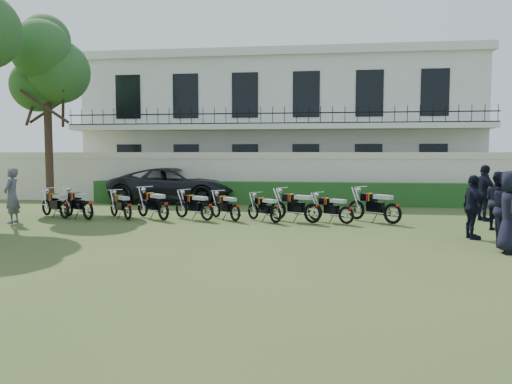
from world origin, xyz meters
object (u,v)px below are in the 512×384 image
(motorcycle_6, at_px, (276,210))
(motorcycle_8, at_px, (346,211))
(officer_4, at_px, (498,201))
(officer_5, at_px, (484,193))
(inspector, at_px, (12,196))
(motorcycle_1, at_px, (88,206))
(suv, at_px, (174,185))
(officer_0, at_px, (512,212))
(officer_2, at_px, (473,207))
(motorcycle_7, at_px, (313,208))
(motorcycle_9, at_px, (393,208))
(motorcycle_2, at_px, (128,207))
(motorcycle_5, at_px, (235,209))
(motorcycle_0, at_px, (64,206))
(tree_west_near, at_px, (47,65))
(motorcycle_4, at_px, (207,208))
(officer_1, at_px, (508,209))
(motorcycle_3, at_px, (163,206))

(motorcycle_6, relative_size, motorcycle_8, 0.86)
(officer_4, bearing_deg, officer_5, -25.51)
(inspector, distance_m, officer_4, 15.08)
(motorcycle_1, relative_size, suv, 0.30)
(officer_0, height_order, officer_2, officer_0)
(suv, xyz_separation_m, officer_5, (12.03, -4.55, 0.14))
(motorcycle_7, height_order, officer_5, officer_5)
(motorcycle_9, xyz_separation_m, officer_2, (1.73, -2.36, 0.33))
(motorcycle_2, distance_m, motorcycle_5, 3.67)
(motorcycle_9, height_order, officer_2, officer_2)
(motorcycle_0, distance_m, motorcycle_7, 8.47)
(motorcycle_6, bearing_deg, motorcycle_2, 132.59)
(tree_west_near, height_order, officer_5, tree_west_near)
(motorcycle_2, relative_size, officer_2, 0.77)
(motorcycle_1, bearing_deg, motorcycle_9, -53.21)
(motorcycle_4, relative_size, inspector, 0.89)
(officer_2, bearing_deg, inspector, 78.70)
(officer_4, height_order, officer_5, officer_5)
(motorcycle_2, height_order, motorcycle_7, motorcycle_7)
(motorcycle_9, relative_size, officer_1, 0.88)
(motorcycle_0, bearing_deg, motorcycle_3, -57.28)
(suv, bearing_deg, officer_2, -125.99)
(officer_0, distance_m, officer_5, 5.64)
(motorcycle_0, distance_m, motorcycle_3, 3.53)
(motorcycle_0, distance_m, motorcycle_1, 1.02)
(motorcycle_2, height_order, officer_5, officer_5)
(motorcycle_4, distance_m, motorcycle_8, 4.55)
(inspector, bearing_deg, motorcycle_0, 126.15)
(motorcycle_4, bearing_deg, officer_2, -74.42)
(motorcycle_2, xyz_separation_m, officer_4, (11.64, -0.65, 0.43))
(inspector, xyz_separation_m, officer_2, (13.89, -1.16, -0.05))
(motorcycle_1, xyz_separation_m, motorcycle_9, (10.00, 0.33, 0.02))
(motorcycle_2, height_order, officer_1, officer_1)
(motorcycle_0, bearing_deg, officer_2, -66.80)
(motorcycle_3, bearing_deg, motorcycle_9, -48.91)
(motorcycle_2, xyz_separation_m, officer_2, (10.45, -2.29, 0.41))
(inspector, bearing_deg, officer_0, 70.39)
(motorcycle_0, relative_size, motorcycle_7, 0.91)
(officer_0, bearing_deg, motorcycle_3, 81.52)
(motorcycle_7, height_order, suv, suv)
(motorcycle_4, xyz_separation_m, suv, (-2.88, 5.88, 0.33))
(motorcycle_7, bearing_deg, officer_4, -64.04)
(inspector, height_order, officer_4, inspector)
(officer_1, relative_size, officer_5, 0.98)
(officer_2, bearing_deg, motorcycle_1, 73.68)
(tree_west_near, distance_m, officer_0, 17.98)
(motorcycle_5, bearing_deg, officer_4, -49.00)
(suv, relative_size, officer_0, 3.04)
(motorcycle_6, bearing_deg, officer_1, -72.49)
(motorcycle_3, relative_size, officer_0, 0.83)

